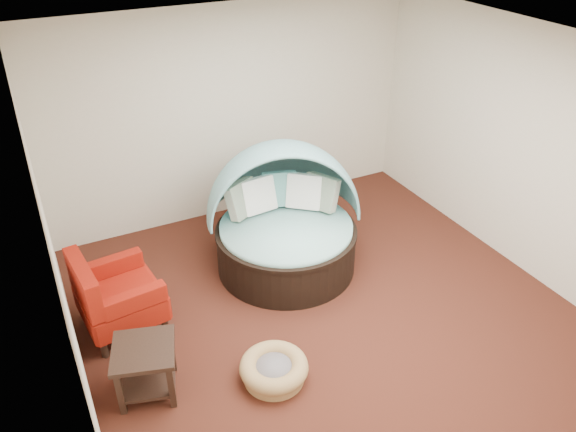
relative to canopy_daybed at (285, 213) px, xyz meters
name	(u,v)px	position (x,y,z in m)	size (l,w,h in m)	color
floor	(325,310)	(0.00, -1.00, -0.70)	(5.00, 5.00, 0.00)	#421C12
wall_back	(233,114)	(0.00, 1.50, 0.70)	(5.00, 5.00, 0.00)	beige
wall_front	(534,376)	(0.00, -3.50, 0.70)	(5.00, 5.00, 0.00)	beige
wall_left	(57,268)	(-2.50, -1.00, 0.70)	(5.00, 5.00, 0.00)	beige
wall_right	(521,150)	(2.50, -1.00, 0.70)	(5.00, 5.00, 0.00)	beige
ceiling	(337,52)	(0.00, -1.00, 2.10)	(5.00, 5.00, 0.00)	white
canopy_daybed	(285,213)	(0.00, 0.00, 0.00)	(2.10, 2.06, 1.52)	black
pet_basket	(274,369)	(-0.92, -1.63, -0.58)	(0.83, 0.83, 0.23)	olive
red_armchair	(114,296)	(-2.06, -0.28, -0.28)	(0.87, 0.87, 0.92)	black
side_table	(145,364)	(-2.00, -1.24, -0.36)	(0.68, 0.68, 0.52)	black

